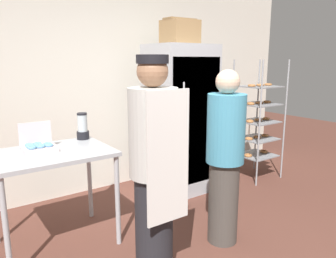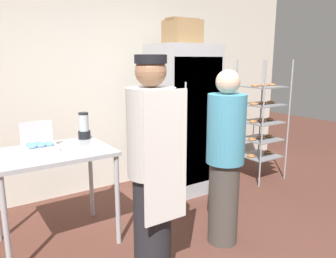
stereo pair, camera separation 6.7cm
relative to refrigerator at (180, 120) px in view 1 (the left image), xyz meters
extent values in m
cube|color=silver|center=(-0.72, 0.71, 0.44)|extent=(6.40, 0.12, 2.74)
cube|color=#ADAFB5|center=(0.00, 0.01, 0.00)|extent=(0.76, 0.65, 1.86)
cube|color=#93959B|center=(0.00, -0.31, 0.02)|extent=(0.70, 0.02, 1.52)
cylinder|color=silver|center=(-0.21, -0.33, 0.05)|extent=(0.02, 0.02, 0.91)
cylinder|color=#93969B|center=(0.92, -0.50, -0.09)|extent=(0.02, 0.02, 1.68)
cylinder|color=#93969B|center=(1.46, -0.50, -0.09)|extent=(0.02, 0.02, 1.68)
cylinder|color=#93969B|center=(0.92, -0.01, -0.09)|extent=(0.02, 0.02, 1.68)
cylinder|color=#93969B|center=(1.46, -0.01, -0.09)|extent=(0.02, 0.02, 1.68)
cube|color=gray|center=(1.19, -0.25, -0.60)|extent=(0.49, 0.45, 0.01)
torus|color=#AD6B38|center=(1.02, -0.25, -0.58)|extent=(0.11, 0.11, 0.03)
torus|color=#AD6B38|center=(1.36, -0.25, -0.58)|extent=(0.11, 0.11, 0.03)
cube|color=gray|center=(1.19, -0.25, -0.36)|extent=(0.49, 0.45, 0.01)
torus|color=#AD6B38|center=(1.02, -0.25, -0.34)|extent=(0.11, 0.11, 0.03)
torus|color=#AD6B38|center=(1.19, -0.25, -0.34)|extent=(0.11, 0.11, 0.03)
torus|color=#AD6B38|center=(1.36, -0.25, -0.34)|extent=(0.11, 0.11, 0.03)
cube|color=gray|center=(1.19, -0.25, -0.11)|extent=(0.49, 0.45, 0.01)
torus|color=#AD6B38|center=(1.02, -0.25, -0.09)|extent=(0.10, 0.10, 0.03)
torus|color=#AD6B38|center=(1.19, -0.25, -0.09)|extent=(0.10, 0.10, 0.03)
torus|color=#AD6B38|center=(1.36, -0.25, -0.09)|extent=(0.10, 0.10, 0.03)
cube|color=gray|center=(1.19, -0.25, 0.14)|extent=(0.49, 0.45, 0.01)
torus|color=#AD6B38|center=(1.02, -0.25, 0.16)|extent=(0.11, 0.11, 0.03)
torus|color=#AD6B38|center=(1.19, -0.25, 0.16)|extent=(0.11, 0.11, 0.03)
torus|color=#AD6B38|center=(1.36, -0.25, 0.16)|extent=(0.11, 0.11, 0.03)
cube|color=gray|center=(1.19, -0.25, 0.38)|extent=(0.49, 0.45, 0.01)
torus|color=#AD6B38|center=(1.02, -0.25, 0.40)|extent=(0.11, 0.11, 0.03)
torus|color=#AD6B38|center=(1.19, -0.25, 0.40)|extent=(0.11, 0.11, 0.03)
torus|color=#AD6B38|center=(1.36, -0.25, 0.40)|extent=(0.11, 0.11, 0.03)
cube|color=#ADAFB5|center=(-1.71, -0.38, -0.06)|extent=(1.00, 0.74, 0.04)
cylinder|color=#ADAFB5|center=(-2.18, -0.71, -0.50)|extent=(0.04, 0.04, 0.85)
cylinder|color=#ADAFB5|center=(-1.25, -0.71, -0.50)|extent=(0.04, 0.04, 0.85)
cylinder|color=#ADAFB5|center=(-1.25, -0.05, -0.50)|extent=(0.04, 0.04, 0.85)
cube|color=silver|center=(-1.80, -0.34, -0.02)|extent=(0.28, 0.20, 0.05)
cube|color=silver|center=(-1.80, -0.23, 0.11)|extent=(0.28, 0.01, 0.20)
torus|color=#669EC6|center=(-1.87, -0.39, 0.02)|extent=(0.07, 0.07, 0.03)
torus|color=#669EC6|center=(-1.80, -0.39, 0.02)|extent=(0.07, 0.07, 0.03)
torus|color=#669EC6|center=(-1.73, -0.39, 0.02)|extent=(0.07, 0.07, 0.03)
torus|color=#669EC6|center=(-1.87, -0.34, 0.02)|extent=(0.07, 0.07, 0.03)
torus|color=#669EC6|center=(-1.80, -0.34, 0.02)|extent=(0.07, 0.07, 0.03)
torus|color=#669EC6|center=(-1.73, -0.34, 0.02)|extent=(0.07, 0.07, 0.03)
torus|color=#669EC6|center=(-1.87, -0.29, 0.02)|extent=(0.07, 0.07, 0.03)
torus|color=#669EC6|center=(-1.80, -0.29, 0.02)|extent=(0.07, 0.07, 0.03)
cylinder|color=black|center=(-1.32, -0.10, 0.00)|extent=(0.12, 0.12, 0.08)
cylinder|color=#B2BCC1|center=(-1.32, -0.10, 0.12)|extent=(0.10, 0.10, 0.17)
cylinder|color=black|center=(-1.32, -0.10, 0.22)|extent=(0.10, 0.10, 0.02)
cube|color=#937047|center=(0.02, 0.06, 1.07)|extent=(0.38, 0.35, 0.28)
cube|color=olive|center=(0.02, 0.06, 1.22)|extent=(0.39, 0.18, 0.02)
cylinder|color=#232328|center=(-1.22, -1.28, -0.51)|extent=(0.29, 0.29, 0.83)
cylinder|color=beige|center=(-1.22, -1.28, 0.23)|extent=(0.36, 0.36, 0.66)
sphere|color=#9E7051|center=(-1.22, -1.28, 0.67)|extent=(0.22, 0.22, 0.22)
cube|color=white|center=(-1.22, -1.47, 0.08)|extent=(0.34, 0.02, 0.95)
cylinder|color=black|center=(-1.22, -1.28, 0.75)|extent=(0.23, 0.23, 0.06)
cylinder|color=#47423D|center=(-0.43, -1.23, -0.54)|extent=(0.27, 0.27, 0.77)
cylinder|color=teal|center=(-0.43, -1.23, 0.15)|extent=(0.34, 0.34, 0.61)
sphere|color=beige|center=(-0.43, -1.23, 0.56)|extent=(0.21, 0.21, 0.21)
camera|label=1|loc=(-2.47, -3.24, 0.75)|focal=35.00mm
camera|label=2|loc=(-2.41, -3.27, 0.75)|focal=35.00mm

